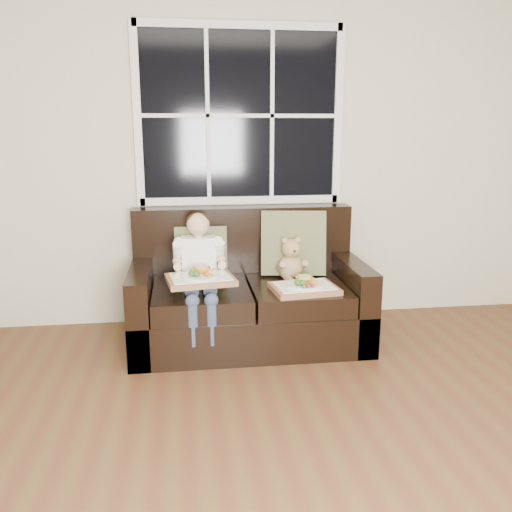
{
  "coord_description": "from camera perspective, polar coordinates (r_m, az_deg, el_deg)",
  "views": [
    {
      "loc": [
        -0.7,
        -1.82,
        1.58
      ],
      "look_at": [
        -0.2,
        1.85,
        0.68
      ],
      "focal_mm": 38.0,
      "sensor_mm": 36.0,
      "label": 1
    }
  ],
  "objects": [
    {
      "name": "tray_left",
      "position": [
        3.67,
        -5.86,
        -2.31
      ],
      "size": [
        0.49,
        0.4,
        0.1
      ],
      "rotation": [
        0.0,
        0.0,
        0.15
      ],
      "color": "#905F41",
      "rests_on": "child"
    },
    {
      "name": "teddy_bear",
      "position": [
        4.05,
        3.7,
        -0.63
      ],
      "size": [
        0.21,
        0.26,
        0.34
      ],
      "rotation": [
        0.0,
        0.0,
        0.1
      ],
      "color": "#988250",
      "rests_on": "loveseat"
    },
    {
      "name": "loveseat",
      "position": [
        4.07,
        -0.88,
        -4.57
      ],
      "size": [
        1.7,
        0.92,
        0.96
      ],
      "color": "black",
      "rests_on": "ground"
    },
    {
      "name": "pillow_left",
      "position": [
        4.1,
        -5.82,
        0.38
      ],
      "size": [
        0.39,
        0.19,
        0.4
      ],
      "rotation": [
        -0.21,
        0.0,
        -0.02
      ],
      "color": "#696A41",
      "rests_on": "loveseat"
    },
    {
      "name": "room_walls",
      "position": [
        1.95,
        13.61,
        13.68
      ],
      "size": [
        4.52,
        5.02,
        2.71
      ],
      "color": "beige",
      "rests_on": "ground"
    },
    {
      "name": "tray_right",
      "position": [
        3.8,
        5.1,
        -3.26
      ],
      "size": [
        0.48,
        0.39,
        0.1
      ],
      "rotation": [
        0.0,
        0.0,
        0.12
      ],
      "color": "#905F41",
      "rests_on": "loveseat"
    },
    {
      "name": "pillow_right",
      "position": [
        4.17,
        3.93,
        1.36
      ],
      "size": [
        0.52,
        0.29,
        0.51
      ],
      "rotation": [
        -0.21,
        0.0,
        -0.15
      ],
      "color": "#696A41",
      "rests_on": "loveseat"
    },
    {
      "name": "window_back",
      "position": [
        4.33,
        -1.7,
        14.55
      ],
      "size": [
        1.62,
        0.04,
        1.37
      ],
      "color": "black",
      "rests_on": "room_walls"
    },
    {
      "name": "child",
      "position": [
        3.84,
        -5.98,
        -0.74
      ],
      "size": [
        0.36,
        0.59,
        0.81
      ],
      "color": "white",
      "rests_on": "loveseat"
    }
  ]
}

